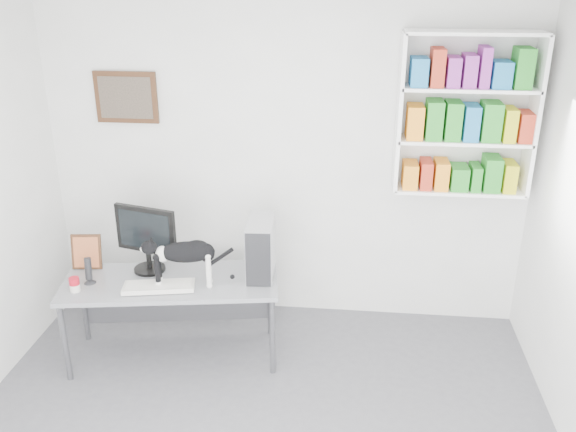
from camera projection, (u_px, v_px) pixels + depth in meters
The scene contains 11 objects.
room at pixel (242, 279), 3.24m from camera, with size 4.01×4.01×2.70m.
bookshelf at pixel (466, 115), 4.61m from camera, with size 1.03×0.28×1.24m, color white.
wall_art at pixel (126, 97), 4.97m from camera, with size 0.52×0.04×0.42m, color #402214.
desk at pixel (174, 318), 4.77m from camera, with size 1.62×0.63×0.68m, color gray.
monitor at pixel (147, 239), 4.69m from camera, with size 0.51×0.24×0.54m, color black.
keyboard at pixel (159, 286), 4.51m from camera, with size 0.52×0.20×0.04m, color beige.
pc_tower at pixel (261, 248), 4.66m from camera, with size 0.20×0.44×0.44m, color silver.
speaker at pixel (88, 270), 4.56m from camera, with size 0.09×0.09×0.21m, color black.
leaning_print at pixel (86, 251), 4.78m from camera, with size 0.23×0.09×0.29m, color #402214.
soup_can at pixel (75, 285), 4.46m from camera, with size 0.07×0.07×0.11m, color #B50F1F.
cat at pixel (185, 263), 4.49m from camera, with size 0.60×0.16×0.37m, color black, non-canonical shape.
Camera 1 is at (0.55, -2.82, 2.89)m, focal length 38.00 mm.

